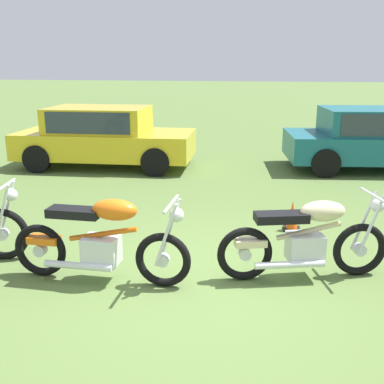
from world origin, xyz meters
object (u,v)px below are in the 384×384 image
motorcycle_cream (306,239)px  car_yellow (103,134)px  motorcycle_orange (101,241)px  traffic_cone (292,217)px  car_teal (377,136)px

motorcycle_cream → car_yellow: car_yellow is taller
motorcycle_orange → traffic_cone: size_ratio=4.63×
motorcycle_cream → traffic_cone: (-0.09, 1.60, -0.27)m
motorcycle_cream → car_teal: 6.45m
motorcycle_orange → car_teal: size_ratio=0.48×
motorcycle_cream → car_teal: (1.94, 6.14, 0.32)m
motorcycle_cream → car_teal: bearing=57.0°
motorcycle_orange → car_teal: 7.89m
motorcycle_orange → car_yellow: 6.22m
motorcycle_orange → motorcycle_cream: 2.34m
motorcycle_cream → traffic_cone: size_ratio=4.29×
car_teal → motorcycle_orange: bearing=-129.9°
motorcycle_orange → traffic_cone: motorcycle_orange is taller
car_teal → traffic_cone: size_ratio=9.66×
car_yellow → traffic_cone: car_yellow is taller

